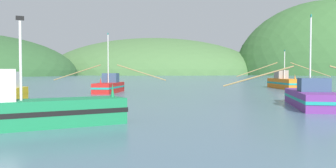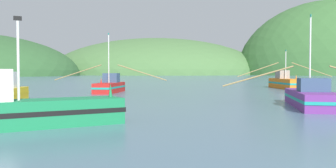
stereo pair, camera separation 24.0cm
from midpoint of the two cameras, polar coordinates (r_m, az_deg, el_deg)
The scene contains 6 objects.
hill_far_left at distance 263.89m, azimuth 24.00°, elevation 1.33°, with size 124.66×99.72×98.82m, color #386633.
hill_mid_left at distance 264.74m, azimuth -2.29°, elevation 1.51°, with size 155.65×124.52×52.36m, color #47703D.
fishing_boat_purple at distance 28.47m, azimuth 21.49°, elevation -1.95°, with size 12.77×9.64×6.85m.
fishing_boat_red at distance 44.63m, azimuth -9.43°, elevation -0.33°, with size 14.02×7.62×7.21m.
fishing_boat_green at distance 17.89m, azimuth -23.08°, elevation -3.86°, with size 9.26×7.02×5.14m.
fishing_boat_orange at distance 57.29m, azimuth 17.64°, elevation 0.26°, with size 14.31×10.23×5.80m.
Camera 1 is at (-5.87, -8.59, 2.64)m, focal length 38.58 mm.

